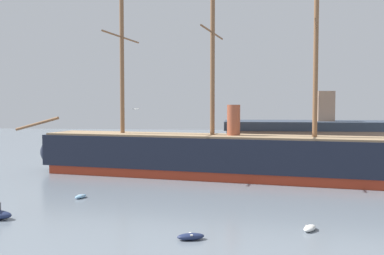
# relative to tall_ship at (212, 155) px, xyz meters

# --- Properties ---
(tall_ship) EXTENTS (74.63, 21.10, 36.16)m
(tall_ship) POSITION_rel_tall_ship_xyz_m (0.00, 0.00, 0.00)
(tall_ship) COLOR maroon
(tall_ship) RESTS_ON ground
(dinghy_near_centre) EXTENTS (2.81, 1.86, 0.61)m
(dinghy_near_centre) POSITION_rel_tall_ship_xyz_m (0.07, -35.34, -3.63)
(dinghy_near_centre) COLOR #1E284C
(dinghy_near_centre) RESTS_ON ground
(dinghy_mid_right) EXTENTS (1.95, 2.50, 0.54)m
(dinghy_mid_right) POSITION_rel_tall_ship_xyz_m (11.71, -31.17, -3.67)
(dinghy_mid_right) COLOR silver
(dinghy_mid_right) RESTS_ON ground
(dinghy_alongside_bow) EXTENTS (1.50, 2.25, 0.49)m
(dinghy_alongside_bow) POSITION_rel_tall_ship_xyz_m (-16.82, -18.88, -3.69)
(dinghy_alongside_bow) COLOR #7FB2D6
(dinghy_alongside_bow) RESTS_ON ground
(sailboat_distant_centre) EXTENTS (2.99, 4.16, 5.29)m
(sailboat_distant_centre) POSITION_rel_tall_ship_xyz_m (-2.04, 7.19, -3.49)
(sailboat_distant_centre) COLOR orange
(sailboat_distant_centre) RESTS_ON ground
(dockside_warehouse_right) EXTENTS (53.44, 14.84, 15.40)m
(dockside_warehouse_right) POSITION_rel_tall_ship_xyz_m (26.53, 12.67, 0.79)
(dockside_warehouse_right) COLOR #565659
(dockside_warehouse_right) RESTS_ON ground
(seagull_in_flight) EXTENTS (0.46, 1.22, 0.14)m
(seagull_in_flight) POSITION_rel_tall_ship_xyz_m (-4.43, -38.36, 8.39)
(seagull_in_flight) COLOR silver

